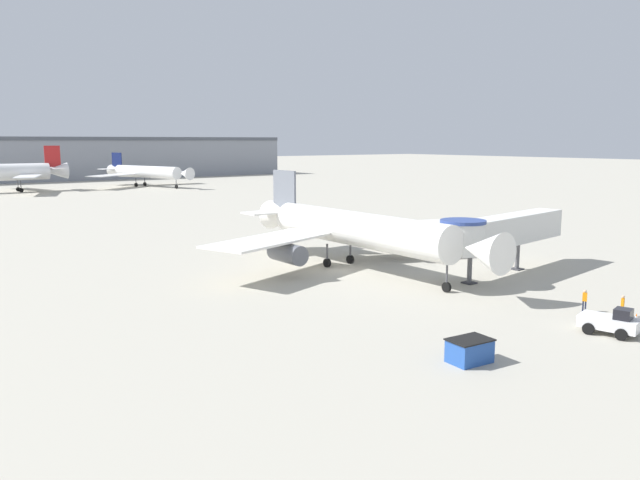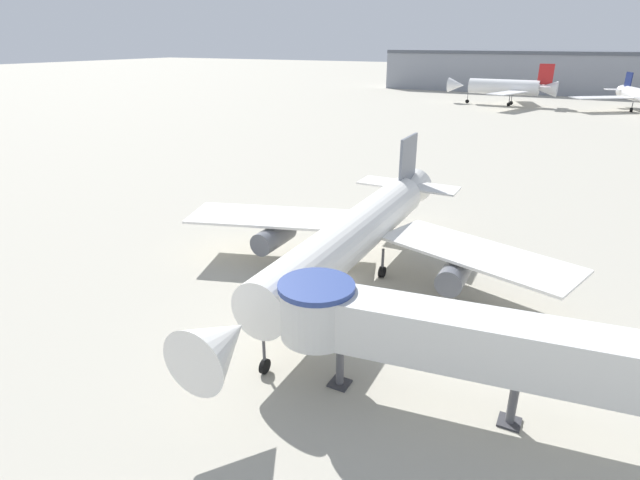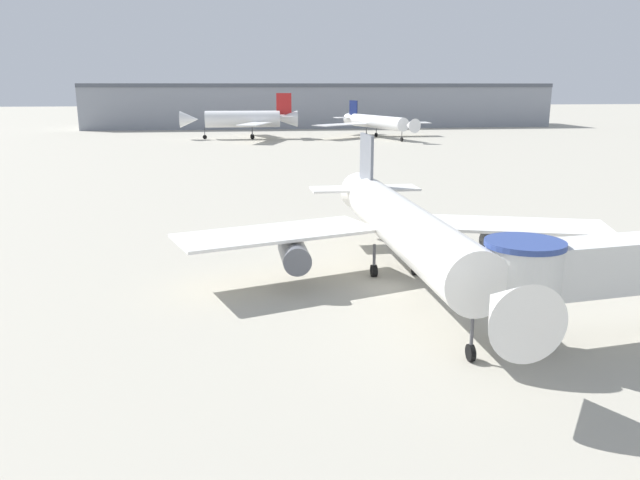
{
  "view_description": "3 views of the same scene",
  "coord_description": "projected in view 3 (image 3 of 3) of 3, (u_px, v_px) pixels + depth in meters",
  "views": [
    {
      "loc": [
        -38.99,
        -48.29,
        13.05
      ],
      "look_at": [
        -4.54,
        -1.56,
        3.77
      ],
      "focal_mm": 35.0,
      "sensor_mm": 36.0,
      "label": 1
    },
    {
      "loc": [
        15.23,
        -31.87,
        17.87
      ],
      "look_at": [
        -0.12,
        -3.02,
        4.72
      ],
      "focal_mm": 28.0,
      "sensor_mm": 36.0,
      "label": 2
    },
    {
      "loc": [
        -10.32,
        -40.56,
        13.75
      ],
      "look_at": [
        -4.75,
        1.33,
        3.23
      ],
      "focal_mm": 35.0,
      "sensor_mm": 36.0,
      "label": 3
    }
  ],
  "objects": [
    {
      "name": "traffic_cone_starboard_wing",
      "position": [
        593.0,
        285.0,
        42.87
      ],
      "size": [
        0.46,
        0.46,
        0.77
      ],
      "color": "black",
      "rests_on": "ground_plane"
    },
    {
      "name": "jet_bridge",
      "position": [
        623.0,
        263.0,
        33.79
      ],
      "size": [
        19.24,
        5.78,
        6.04
      ],
      "rotation": [
        0.0,
        0.0,
        0.14
      ],
      "color": "silver",
      "rests_on": "ground_plane"
    },
    {
      "name": "background_jet_red_tail",
      "position": [
        245.0,
        119.0,
        162.99
      ],
      "size": [
        30.52,
        33.76,
        11.73
      ],
      "rotation": [
        0.0,
        0.0,
        -1.58
      ],
      "color": "white",
      "rests_on": "ground_plane"
    },
    {
      "name": "background_jet_navy_tail",
      "position": [
        376.0,
        122.0,
        166.3
      ],
      "size": [
        33.85,
        34.14,
        9.54
      ],
      "rotation": [
        0.0,
        0.0,
        0.31
      ],
      "color": "white",
      "rests_on": "ground_plane"
    },
    {
      "name": "terminal_building",
      "position": [
        320.0,
        105.0,
        212.61
      ],
      "size": [
        153.65,
        25.95,
        14.28
      ],
      "color": "gray",
      "rests_on": "ground_plane"
    },
    {
      "name": "main_airplane",
      "position": [
        405.0,
        229.0,
        43.15
      ],
      "size": [
        32.52,
        33.67,
        9.63
      ],
      "rotation": [
        0.0,
        0.0,
        0.01
      ],
      "color": "white",
      "rests_on": "ground_plane"
    },
    {
      "name": "ground_plane",
      "position": [
        390.0,
        287.0,
        43.65
      ],
      "size": [
        800.0,
        800.0,
        0.0
      ],
      "primitive_type": "plane",
      "color": "#A8A393"
    }
  ]
}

